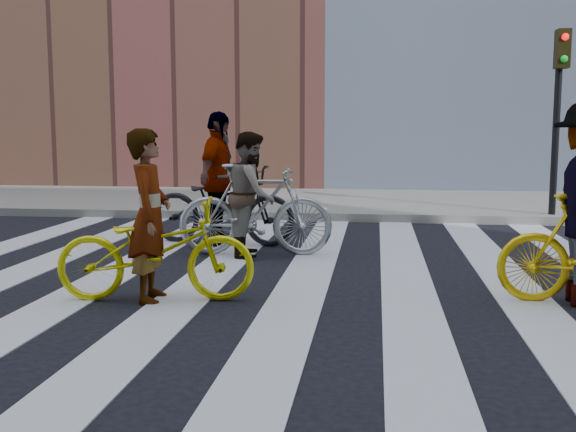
% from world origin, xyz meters
% --- Properties ---
extents(ground, '(100.00, 100.00, 0.00)m').
position_xyz_m(ground, '(0.00, 0.00, 0.00)').
color(ground, black).
rests_on(ground, ground).
extents(sidewalk_far, '(100.00, 5.00, 0.15)m').
position_xyz_m(sidewalk_far, '(0.00, 7.50, 0.07)').
color(sidewalk_far, gray).
rests_on(sidewalk_far, ground).
extents(zebra_crosswalk, '(8.25, 10.00, 0.01)m').
position_xyz_m(zebra_crosswalk, '(0.00, 0.00, 0.01)').
color(zebra_crosswalk, silver).
rests_on(zebra_crosswalk, ground).
extents(traffic_signal, '(0.22, 0.42, 3.33)m').
position_xyz_m(traffic_signal, '(4.40, 5.32, 2.28)').
color(traffic_signal, black).
rests_on(traffic_signal, ground).
extents(bike_yellow_left, '(1.96, 0.91, 0.99)m').
position_xyz_m(bike_yellow_left, '(-0.79, -0.79, 0.50)').
color(bike_yellow_left, yellow).
rests_on(bike_yellow_left, ground).
extents(bike_silver_mid, '(2.05, 0.77, 1.21)m').
position_xyz_m(bike_silver_mid, '(-0.25, 1.64, 0.60)').
color(bike_silver_mid, '#9FA3A9').
rests_on(bike_silver_mid, ground).
extents(bike_dark_rear, '(2.24, 1.01, 1.14)m').
position_xyz_m(bike_dark_rear, '(-0.89, 2.44, 0.57)').
color(bike_dark_rear, black).
rests_on(bike_dark_rear, ground).
extents(rider_left, '(0.48, 0.65, 1.66)m').
position_xyz_m(rider_left, '(-0.84, -0.79, 0.83)').
color(rider_left, slate).
rests_on(rider_left, ground).
extents(rider_mid, '(0.69, 0.85, 1.62)m').
position_xyz_m(rider_mid, '(-0.30, 1.64, 0.81)').
color(rider_mid, slate).
rests_on(rider_mid, ground).
extents(rider_rear, '(0.59, 1.16, 1.90)m').
position_xyz_m(rider_rear, '(-0.94, 2.44, 0.95)').
color(rider_rear, slate).
rests_on(rider_rear, ground).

